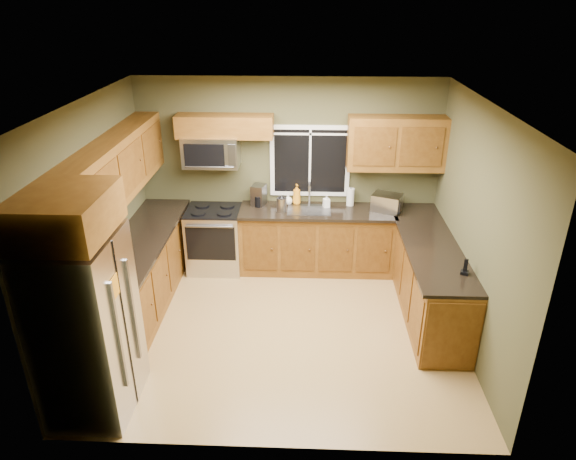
# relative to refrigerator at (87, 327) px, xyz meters

# --- Properties ---
(floor) EXTENTS (4.20, 4.20, 0.00)m
(floor) POSITION_rel_refrigerator_xyz_m (1.74, 1.30, -0.90)
(floor) COLOR #9F7B46
(floor) RESTS_ON ground
(ceiling) EXTENTS (4.20, 4.20, 0.00)m
(ceiling) POSITION_rel_refrigerator_xyz_m (1.74, 1.30, 1.80)
(ceiling) COLOR white
(ceiling) RESTS_ON back_wall
(back_wall) EXTENTS (4.20, 0.00, 4.20)m
(back_wall) POSITION_rel_refrigerator_xyz_m (1.74, 3.10, 0.45)
(back_wall) COLOR #434226
(back_wall) RESTS_ON ground
(front_wall) EXTENTS (4.20, 0.00, 4.20)m
(front_wall) POSITION_rel_refrigerator_xyz_m (1.74, -0.50, 0.45)
(front_wall) COLOR #434226
(front_wall) RESTS_ON ground
(left_wall) EXTENTS (0.00, 3.60, 3.60)m
(left_wall) POSITION_rel_refrigerator_xyz_m (-0.36, 1.30, 0.45)
(left_wall) COLOR #434226
(left_wall) RESTS_ON ground
(right_wall) EXTENTS (0.00, 3.60, 3.60)m
(right_wall) POSITION_rel_refrigerator_xyz_m (3.84, 1.30, 0.45)
(right_wall) COLOR #434226
(right_wall) RESTS_ON ground
(window) EXTENTS (1.12, 0.03, 1.02)m
(window) POSITION_rel_refrigerator_xyz_m (2.04, 3.08, 0.65)
(window) COLOR white
(window) RESTS_ON back_wall
(base_cabinets_left) EXTENTS (0.60, 2.65, 0.90)m
(base_cabinets_left) POSITION_rel_refrigerator_xyz_m (-0.06, 1.78, -0.45)
(base_cabinets_left) COLOR brown
(base_cabinets_left) RESTS_ON ground
(countertop_left) EXTENTS (0.65, 2.65, 0.04)m
(countertop_left) POSITION_rel_refrigerator_xyz_m (-0.04, 1.78, 0.02)
(countertop_left) COLOR black
(countertop_left) RESTS_ON base_cabinets_left
(base_cabinets_back) EXTENTS (2.17, 0.60, 0.90)m
(base_cabinets_back) POSITION_rel_refrigerator_xyz_m (2.15, 2.80, -0.45)
(base_cabinets_back) COLOR brown
(base_cabinets_back) RESTS_ON ground
(countertop_back) EXTENTS (2.17, 0.65, 0.04)m
(countertop_back) POSITION_rel_refrigerator_xyz_m (2.15, 2.78, 0.02)
(countertop_back) COLOR black
(countertop_back) RESTS_ON base_cabinets_back
(base_cabinets_peninsula) EXTENTS (0.60, 2.52, 0.90)m
(base_cabinets_peninsula) POSITION_rel_refrigerator_xyz_m (3.54, 1.84, -0.45)
(base_cabinets_peninsula) COLOR brown
(base_cabinets_peninsula) RESTS_ON ground
(countertop_peninsula) EXTENTS (0.65, 2.50, 0.04)m
(countertop_peninsula) POSITION_rel_refrigerator_xyz_m (3.51, 1.85, 0.02)
(countertop_peninsula) COLOR black
(countertop_peninsula) RESTS_ON base_cabinets_peninsula
(upper_cabinets_left) EXTENTS (0.33, 2.65, 0.72)m
(upper_cabinets_left) POSITION_rel_refrigerator_xyz_m (-0.20, 1.78, 0.96)
(upper_cabinets_left) COLOR brown
(upper_cabinets_left) RESTS_ON left_wall
(upper_cabinets_back_left) EXTENTS (1.30, 0.33, 0.30)m
(upper_cabinets_back_left) POSITION_rel_refrigerator_xyz_m (0.89, 2.94, 1.17)
(upper_cabinets_back_left) COLOR brown
(upper_cabinets_back_left) RESTS_ON back_wall
(upper_cabinets_back_right) EXTENTS (1.30, 0.33, 0.72)m
(upper_cabinets_back_right) POSITION_rel_refrigerator_xyz_m (3.19, 2.94, 0.96)
(upper_cabinets_back_right) COLOR brown
(upper_cabinets_back_right) RESTS_ON back_wall
(upper_cabinet_over_fridge) EXTENTS (0.72, 0.90, 0.38)m
(upper_cabinet_over_fridge) POSITION_rel_refrigerator_xyz_m (-0.00, 0.00, 1.13)
(upper_cabinet_over_fridge) COLOR brown
(upper_cabinet_over_fridge) RESTS_ON left_wall
(refrigerator) EXTENTS (0.74, 0.90, 1.80)m
(refrigerator) POSITION_rel_refrigerator_xyz_m (0.00, 0.00, 0.00)
(refrigerator) COLOR #B7B7BC
(refrigerator) RESTS_ON ground
(range) EXTENTS (0.76, 0.69, 0.94)m
(range) POSITION_rel_refrigerator_xyz_m (0.69, 2.77, -0.43)
(range) COLOR #B7B7BC
(range) RESTS_ON ground
(microwave) EXTENTS (0.76, 0.41, 0.42)m
(microwave) POSITION_rel_refrigerator_xyz_m (0.69, 2.91, 0.83)
(microwave) COLOR #B7B7BC
(microwave) RESTS_ON back_wall
(sink) EXTENTS (0.60, 0.42, 0.36)m
(sink) POSITION_rel_refrigerator_xyz_m (2.04, 2.79, 0.05)
(sink) COLOR slate
(sink) RESTS_ON countertop_back
(toaster_oven) EXTENTS (0.46, 0.42, 0.24)m
(toaster_oven) POSITION_rel_refrigerator_xyz_m (3.11, 2.79, 0.16)
(toaster_oven) COLOR #B7B7BC
(toaster_oven) RESTS_ON countertop_back
(coffee_maker) EXTENTS (0.23, 0.27, 0.29)m
(coffee_maker) POSITION_rel_refrigerator_xyz_m (1.32, 2.94, 0.18)
(coffee_maker) COLOR slate
(coffee_maker) RESTS_ON countertop_back
(kettle) EXTENTS (0.14, 0.14, 0.25)m
(kettle) POSITION_rel_refrigerator_xyz_m (1.66, 2.70, 0.15)
(kettle) COLOR #B7B7BC
(kettle) RESTS_ON countertop_back
(paper_towel_roll) EXTENTS (0.14, 0.14, 0.28)m
(paper_towel_roll) POSITION_rel_refrigerator_xyz_m (2.62, 2.98, 0.16)
(paper_towel_roll) COLOR white
(paper_towel_roll) RESTS_ON countertop_back
(soap_bottle_a) EXTENTS (0.14, 0.14, 0.29)m
(soap_bottle_a) POSITION_rel_refrigerator_xyz_m (1.86, 3.00, 0.19)
(soap_bottle_a) COLOR orange
(soap_bottle_a) RESTS_ON countertop_back
(soap_bottle_b) EXTENTS (0.10, 0.11, 0.19)m
(soap_bottle_b) POSITION_rel_refrigerator_xyz_m (2.28, 2.89, 0.13)
(soap_bottle_b) COLOR white
(soap_bottle_b) RESTS_ON countertop_back
(soap_bottle_c) EXTENTS (0.16, 0.16, 0.16)m
(soap_bottle_c) POSITION_rel_refrigerator_xyz_m (1.74, 2.98, 0.12)
(soap_bottle_c) COLOR white
(soap_bottle_c) RESTS_ON countertop_back
(cordless_phone) EXTENTS (0.11, 0.11, 0.18)m
(cordless_phone) POSITION_rel_refrigerator_xyz_m (3.72, 1.05, 0.09)
(cordless_phone) COLOR black
(cordless_phone) RESTS_ON countertop_peninsula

